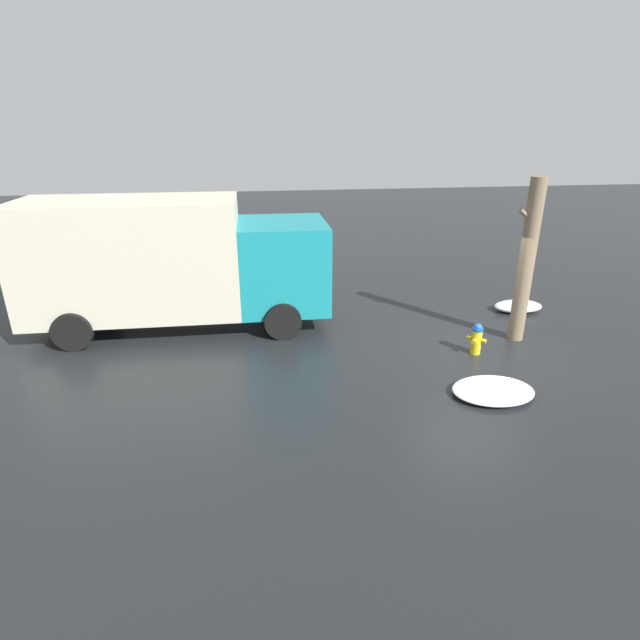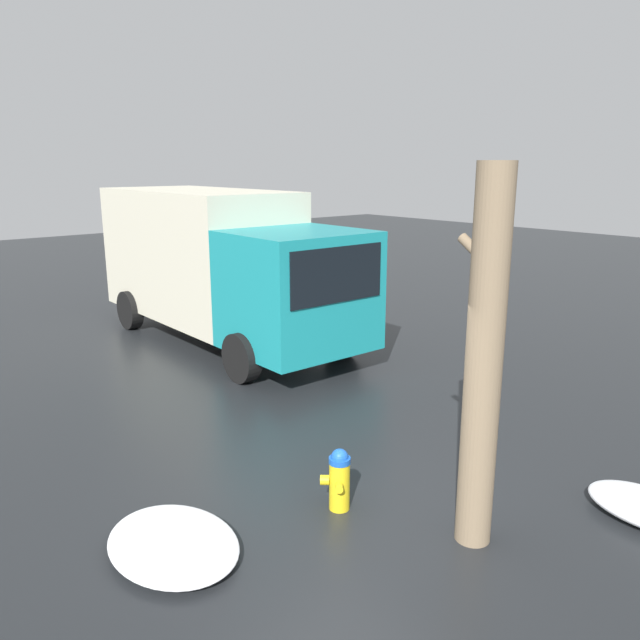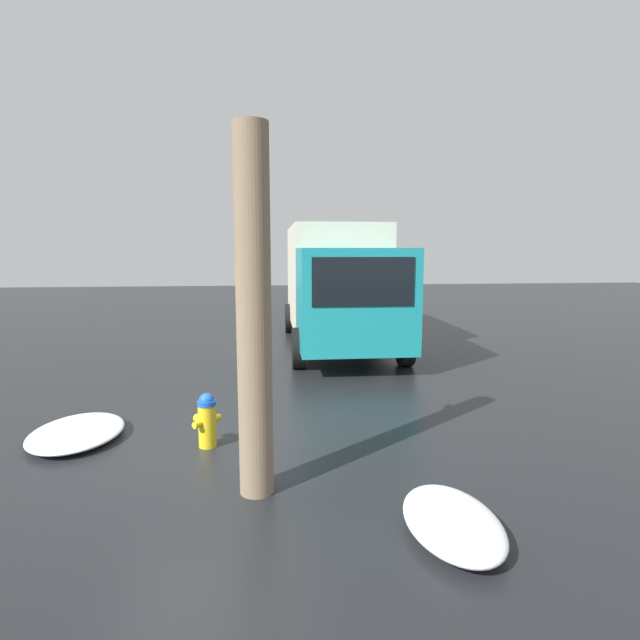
# 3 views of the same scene
# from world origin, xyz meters

# --- Properties ---
(ground_plane) EXTENTS (60.00, 60.00, 0.00)m
(ground_plane) POSITION_xyz_m (0.00, 0.00, 0.00)
(ground_plane) COLOR black
(fire_hydrant) EXTENTS (0.38, 0.38, 0.73)m
(fire_hydrant) POSITION_xyz_m (0.00, 0.00, 0.37)
(fire_hydrant) COLOR yellow
(fire_hydrant) RESTS_ON ground_plane
(tree_trunk) EXTENTS (0.55, 0.36, 3.83)m
(tree_trunk) POSITION_xyz_m (-1.33, -0.66, 1.92)
(tree_trunk) COLOR #7F6B51
(tree_trunk) RESTS_ON ground_plane
(delivery_truck) EXTENTS (7.37, 2.74, 3.23)m
(delivery_truck) POSITION_xyz_m (6.88, -2.74, 1.74)
(delivery_truck) COLOR teal
(delivery_truck) RESTS_ON ground_plane
(snow_pile_by_hydrant) EXTENTS (1.59, 1.20, 0.19)m
(snow_pile_by_hydrant) POSITION_xyz_m (0.47, 1.82, 0.10)
(snow_pile_by_hydrant) COLOR white
(snow_pile_by_hydrant) RESTS_ON ground_plane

